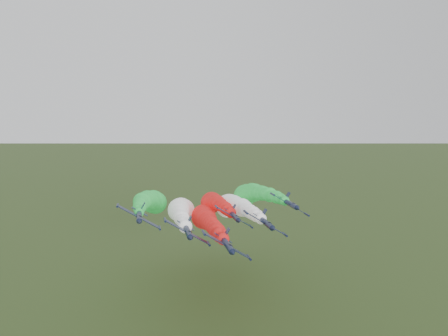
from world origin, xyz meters
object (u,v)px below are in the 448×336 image
(jet_inner_left, at_px, (181,210))
(jet_outer_left, at_px, (151,202))
(jet_lead, at_px, (204,218))
(jet_inner_right, at_px, (231,206))
(jet_trail, at_px, (213,203))
(jet_outer_right, at_px, (249,194))

(jet_inner_left, height_order, jet_outer_left, jet_outer_left)
(jet_lead, bearing_deg, jet_outer_left, 136.58)
(jet_inner_left, relative_size, jet_inner_right, 1.00)
(jet_lead, bearing_deg, jet_inner_left, 142.02)
(jet_outer_left, bearing_deg, jet_inner_left, -46.94)
(jet_lead, relative_size, jet_inner_right, 1.00)
(jet_inner_left, bearing_deg, jet_lead, -37.98)
(jet_inner_left, height_order, jet_trail, jet_inner_left)
(jet_inner_right, height_order, jet_outer_right, jet_outer_right)
(jet_trail, bearing_deg, jet_inner_right, -76.78)
(jet_inner_left, bearing_deg, jet_trail, 54.13)
(jet_outer_left, relative_size, jet_trail, 1.00)
(jet_inner_left, xyz_separation_m, jet_outer_right, (26.31, 14.22, 1.81))
(jet_outer_left, relative_size, jet_outer_right, 1.00)
(jet_lead, xyz_separation_m, jet_trail, (6.63, 24.22, -0.19))
(jet_lead, distance_m, jet_inner_left, 8.95)
(jet_outer_left, distance_m, jet_outer_right, 35.85)
(jet_lead, relative_size, jet_outer_left, 1.00)
(jet_inner_right, bearing_deg, jet_outer_left, 166.26)
(jet_lead, relative_size, jet_trail, 1.00)
(jet_outer_left, height_order, jet_trail, jet_outer_left)
(jet_outer_left, xyz_separation_m, jet_trail, (22.86, 8.87, -2.98))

